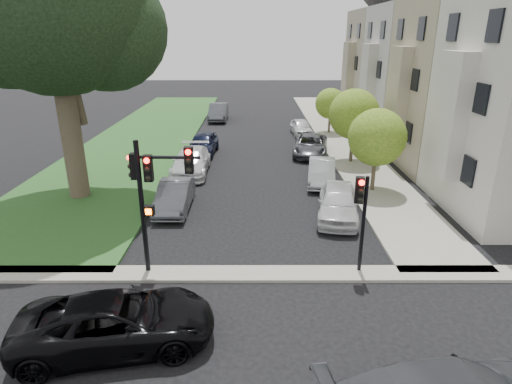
{
  "coord_description": "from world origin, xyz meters",
  "views": [
    {
      "loc": [
        -0.02,
        -10.97,
        7.9
      ],
      "look_at": [
        0.0,
        5.0,
        2.0
      ],
      "focal_mm": 30.0,
      "sensor_mm": 36.0,
      "label": 1
    }
  ],
  "objects_px": {
    "small_tree_b": "(354,114)",
    "small_tree_c": "(330,104)",
    "car_parked_1": "(322,172)",
    "traffic_signal_main": "(152,184)",
    "car_parked_0": "(338,202)",
    "car_parked_5": "(175,196)",
    "car_parked_2": "(311,145)",
    "car_parked_6": "(191,162)",
    "traffic_signal_secondary": "(361,207)",
    "small_tree_a": "(377,137)",
    "car_parked_9": "(218,112)",
    "car_cross_near": "(116,322)",
    "car_parked_7": "(203,143)",
    "car_parked_3": "(301,127)"
  },
  "relations": [
    {
      "from": "car_parked_5",
      "to": "car_parked_0",
      "type": "bearing_deg",
      "value": -8.0
    },
    {
      "from": "traffic_signal_secondary",
      "to": "small_tree_c",
      "type": "bearing_deg",
      "value": 83.18
    },
    {
      "from": "small_tree_b",
      "to": "traffic_signal_main",
      "type": "xyz_separation_m",
      "value": [
        -9.62,
        -13.7,
        0.11
      ]
    },
    {
      "from": "small_tree_c",
      "to": "car_parked_1",
      "type": "bearing_deg",
      "value": -101.01
    },
    {
      "from": "small_tree_c",
      "to": "traffic_signal_main",
      "type": "bearing_deg",
      "value": -113.14
    },
    {
      "from": "small_tree_c",
      "to": "car_parked_6",
      "type": "distance_m",
      "value": 15.06
    },
    {
      "from": "small_tree_a",
      "to": "car_parked_5",
      "type": "xyz_separation_m",
      "value": [
        -10.07,
        -2.42,
        -2.27
      ]
    },
    {
      "from": "car_parked_5",
      "to": "car_parked_6",
      "type": "bearing_deg",
      "value": 89.88
    },
    {
      "from": "car_cross_near",
      "to": "car_parked_6",
      "type": "bearing_deg",
      "value": -10.46
    },
    {
      "from": "small_tree_b",
      "to": "car_parked_0",
      "type": "height_order",
      "value": "small_tree_b"
    },
    {
      "from": "small_tree_b",
      "to": "small_tree_c",
      "type": "bearing_deg",
      "value": 90.0
    },
    {
      "from": "car_parked_7",
      "to": "car_parked_2",
      "type": "bearing_deg",
      "value": 1.82
    },
    {
      "from": "small_tree_c",
      "to": "car_parked_5",
      "type": "distance_m",
      "value": 19.59
    },
    {
      "from": "car_parked_2",
      "to": "car_parked_5",
      "type": "bearing_deg",
      "value": -118.87
    },
    {
      "from": "traffic_signal_secondary",
      "to": "car_parked_0",
      "type": "relative_size",
      "value": 0.8
    },
    {
      "from": "traffic_signal_main",
      "to": "car_parked_7",
      "type": "bearing_deg",
      "value": 90.92
    },
    {
      "from": "car_parked_9",
      "to": "car_cross_near",
      "type": "bearing_deg",
      "value": -89.84
    },
    {
      "from": "traffic_signal_secondary",
      "to": "car_parked_1",
      "type": "distance_m",
      "value": 9.83
    },
    {
      "from": "car_parked_2",
      "to": "car_parked_6",
      "type": "bearing_deg",
      "value": -142.15
    },
    {
      "from": "small_tree_b",
      "to": "car_parked_1",
      "type": "relative_size",
      "value": 1.16
    },
    {
      "from": "small_tree_c",
      "to": "small_tree_b",
      "type": "bearing_deg",
      "value": -90.0
    },
    {
      "from": "small_tree_b",
      "to": "traffic_signal_secondary",
      "type": "distance_m",
      "value": 14.02
    },
    {
      "from": "car_parked_3",
      "to": "car_parked_9",
      "type": "xyz_separation_m",
      "value": [
        -7.42,
        6.43,
        0.16
      ]
    },
    {
      "from": "car_parked_9",
      "to": "traffic_signal_secondary",
      "type": "bearing_deg",
      "value": -75.65
    },
    {
      "from": "traffic_signal_secondary",
      "to": "car_parked_6",
      "type": "xyz_separation_m",
      "value": [
        -7.39,
        11.51,
        -1.76
      ]
    },
    {
      "from": "car_parked_0",
      "to": "car_parked_2",
      "type": "bearing_deg",
      "value": 99.94
    },
    {
      "from": "small_tree_c",
      "to": "car_cross_near",
      "type": "relative_size",
      "value": 0.73
    },
    {
      "from": "small_tree_a",
      "to": "car_parked_3",
      "type": "height_order",
      "value": "small_tree_a"
    },
    {
      "from": "traffic_signal_main",
      "to": "car_cross_near",
      "type": "relative_size",
      "value": 0.92
    },
    {
      "from": "small_tree_c",
      "to": "traffic_signal_main",
      "type": "distance_m",
      "value": 24.5
    },
    {
      "from": "car_parked_9",
      "to": "small_tree_c",
      "type": "bearing_deg",
      "value": -31.04
    },
    {
      "from": "small_tree_a",
      "to": "car_cross_near",
      "type": "xyz_separation_m",
      "value": [
        -9.92,
        -11.98,
        -2.23
      ]
    },
    {
      "from": "car_cross_near",
      "to": "car_parked_1",
      "type": "bearing_deg",
      "value": -40.07
    },
    {
      "from": "car_parked_1",
      "to": "car_parked_0",
      "type": "bearing_deg",
      "value": -81.12
    },
    {
      "from": "car_parked_2",
      "to": "car_parked_5",
      "type": "height_order",
      "value": "car_parked_5"
    },
    {
      "from": "car_parked_3",
      "to": "car_parked_1",
      "type": "bearing_deg",
      "value": -94.83
    },
    {
      "from": "car_cross_near",
      "to": "car_parked_2",
      "type": "height_order",
      "value": "car_cross_near"
    },
    {
      "from": "car_parked_0",
      "to": "small_tree_b",
      "type": "bearing_deg",
      "value": 84.87
    },
    {
      "from": "car_parked_5",
      "to": "car_parked_6",
      "type": "relative_size",
      "value": 0.82
    },
    {
      "from": "car_parked_0",
      "to": "car_parked_5",
      "type": "distance_m",
      "value": 7.67
    },
    {
      "from": "car_parked_1",
      "to": "small_tree_b",
      "type": "bearing_deg",
      "value": 66.83
    },
    {
      "from": "small_tree_c",
      "to": "traffic_signal_main",
      "type": "height_order",
      "value": "traffic_signal_main"
    },
    {
      "from": "traffic_signal_main",
      "to": "traffic_signal_secondary",
      "type": "distance_m",
      "value": 6.97
    },
    {
      "from": "car_cross_near",
      "to": "car_parked_5",
      "type": "bearing_deg",
      "value": -10.18
    },
    {
      "from": "traffic_signal_main",
      "to": "car_parked_5",
      "type": "bearing_deg",
      "value": 94.37
    },
    {
      "from": "car_parked_2",
      "to": "traffic_signal_main",
      "type": "bearing_deg",
      "value": -105.8
    },
    {
      "from": "car_parked_5",
      "to": "car_parked_6",
      "type": "distance_m",
      "value": 5.66
    },
    {
      "from": "traffic_signal_main",
      "to": "car_parked_6",
      "type": "xyz_separation_m",
      "value": [
        -0.46,
        11.47,
        -2.55
      ]
    },
    {
      "from": "small_tree_c",
      "to": "traffic_signal_secondary",
      "type": "xyz_separation_m",
      "value": [
        -2.7,
        -22.56,
        -0.02
      ]
    },
    {
      "from": "car_cross_near",
      "to": "car_parked_7",
      "type": "height_order",
      "value": "car_parked_7"
    }
  ]
}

